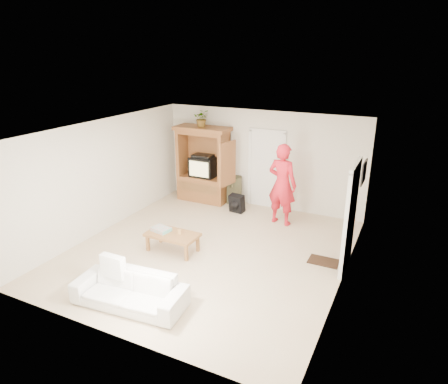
% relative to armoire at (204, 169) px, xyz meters
% --- Properties ---
extents(floor, '(6.00, 6.00, 0.00)m').
position_rel_armoire_xyz_m(floor, '(1.58, -2.66, -0.91)').
color(floor, tan).
rests_on(floor, ground).
extents(ceiling, '(6.00, 6.00, 0.00)m').
position_rel_armoire_xyz_m(ceiling, '(1.58, -2.66, 1.69)').
color(ceiling, white).
rests_on(ceiling, floor).
extents(wall_back, '(5.50, 0.00, 5.50)m').
position_rel_armoire_xyz_m(wall_back, '(1.58, 0.34, 0.39)').
color(wall_back, silver).
rests_on(wall_back, floor).
extents(wall_front, '(5.50, 0.00, 5.50)m').
position_rel_armoire_xyz_m(wall_front, '(1.58, -5.66, 0.39)').
color(wall_front, silver).
rests_on(wall_front, floor).
extents(wall_left, '(0.00, 6.00, 6.00)m').
position_rel_armoire_xyz_m(wall_left, '(-1.17, -2.66, 0.39)').
color(wall_left, silver).
rests_on(wall_left, floor).
extents(wall_right, '(0.00, 6.00, 6.00)m').
position_rel_armoire_xyz_m(wall_right, '(4.33, -2.66, 0.39)').
color(wall_right, silver).
rests_on(wall_right, floor).
extents(armoire, '(1.82, 1.14, 2.10)m').
position_rel_armoire_xyz_m(armoire, '(0.00, 0.00, 0.00)').
color(armoire, brown).
rests_on(armoire, floor).
extents(door_back, '(0.85, 0.05, 2.04)m').
position_rel_armoire_xyz_m(door_back, '(1.73, 0.31, 0.11)').
color(door_back, white).
rests_on(door_back, floor).
extents(doorway_right, '(0.05, 0.90, 2.04)m').
position_rel_armoire_xyz_m(doorway_right, '(4.30, -2.06, 0.11)').
color(doorway_right, black).
rests_on(doorway_right, floor).
extents(framed_picture, '(0.03, 0.60, 0.48)m').
position_rel_armoire_xyz_m(framed_picture, '(4.31, -0.76, 0.69)').
color(framed_picture, black).
rests_on(framed_picture, wall_right).
extents(doormat, '(0.60, 0.40, 0.02)m').
position_rel_armoire_xyz_m(doormat, '(3.88, -2.06, -0.90)').
color(doormat, '#382316').
rests_on(doormat, floor).
extents(plant, '(0.54, 0.51, 0.46)m').
position_rel_armoire_xyz_m(plant, '(-0.02, -0.03, 1.42)').
color(plant, '#4C7238').
rests_on(plant, armoire).
extents(man, '(0.81, 0.60, 2.01)m').
position_rel_armoire_xyz_m(man, '(2.47, -0.60, 0.09)').
color(man, red).
rests_on(man, floor).
extents(sofa, '(1.96, 0.92, 0.56)m').
position_rel_armoire_xyz_m(sofa, '(1.28, -4.93, -0.63)').
color(sofa, silver).
rests_on(sofa, floor).
extents(coffee_table, '(1.11, 0.61, 0.41)m').
position_rel_armoire_xyz_m(coffee_table, '(0.88, -3.01, -0.55)').
color(coffee_table, brown).
rests_on(coffee_table, floor).
extents(towel, '(0.43, 0.35, 0.08)m').
position_rel_armoire_xyz_m(towel, '(0.60, -3.01, -0.46)').
color(towel, '#F75259').
rests_on(towel, coffee_table).
extents(candle, '(0.08, 0.08, 0.10)m').
position_rel_armoire_xyz_m(candle, '(1.03, -2.96, -0.45)').
color(candle, tan).
rests_on(candle, coffee_table).
extents(backpack_black, '(0.40, 0.27, 0.47)m').
position_rel_armoire_xyz_m(backpack_black, '(1.21, -0.44, -0.68)').
color(backpack_black, black).
rests_on(backpack_black, floor).
extents(backpack_olive, '(0.48, 0.42, 0.76)m').
position_rel_armoire_xyz_m(backpack_olive, '(0.85, 0.19, -0.53)').
color(backpack_olive, '#47442B').
rests_on(backpack_olive, floor).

